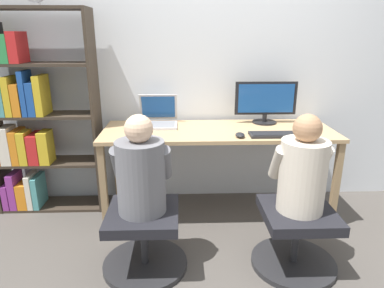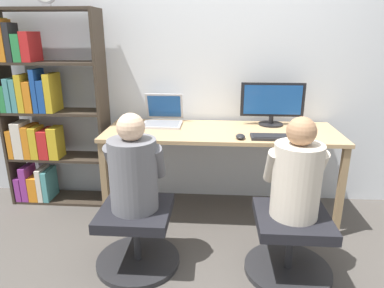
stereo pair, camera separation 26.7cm
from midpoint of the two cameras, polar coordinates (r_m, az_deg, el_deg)
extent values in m
plane|color=#4C4742|center=(2.87, 7.26, -14.70)|extent=(14.00, 14.00, 0.00)
cube|color=silver|center=(3.16, 7.53, 13.41)|extent=(10.00, 0.05, 2.60)
cube|color=tan|center=(2.86, 7.53, 1.98)|extent=(1.92, 0.67, 0.03)
cube|color=#9C7D56|center=(2.82, -11.66, -6.95)|extent=(0.05, 0.05, 0.75)
cube|color=#9C7D56|center=(2.93, 25.96, -7.46)|extent=(0.05, 0.05, 0.75)
cube|color=#9C7D56|center=(3.34, -9.04, -2.76)|extent=(0.05, 0.05, 0.75)
cube|color=#9C7D56|center=(3.44, 22.52, -3.35)|extent=(0.05, 0.05, 0.75)
cylinder|color=black|center=(3.11, 15.40, 3.19)|extent=(0.21, 0.21, 0.01)
cylinder|color=black|center=(3.10, 15.46, 3.89)|extent=(0.04, 0.04, 0.06)
cube|color=black|center=(3.06, 15.74, 7.10)|extent=(0.54, 0.02, 0.29)
cube|color=#19478C|center=(3.05, 15.78, 7.06)|extent=(0.49, 0.01, 0.25)
cube|color=#B7B7BC|center=(2.97, -2.49, 3.21)|extent=(0.34, 0.25, 0.02)
cube|color=gray|center=(2.97, -2.49, 3.42)|extent=(0.30, 0.20, 0.00)
cube|color=#B7B7BC|center=(3.11, -2.17, 6.30)|extent=(0.34, 0.09, 0.24)
cube|color=#19478C|center=(3.10, -2.18, 6.24)|extent=(0.30, 0.08, 0.20)
cube|color=#232326|center=(2.72, 17.00, 1.05)|extent=(0.42, 0.15, 0.02)
cube|color=black|center=(2.71, 17.02, 1.31)|extent=(0.39, 0.12, 0.00)
ellipsoid|color=black|center=(2.64, 10.94, 1.19)|extent=(0.07, 0.11, 0.03)
cylinder|color=#262628|center=(2.59, 18.66, -19.24)|extent=(0.58, 0.58, 0.04)
cylinder|color=#262628|center=(2.48, 19.09, -15.87)|extent=(0.05, 0.05, 0.33)
cube|color=black|center=(2.38, 19.58, -11.86)|extent=(0.47, 0.48, 0.07)
cylinder|color=#262628|center=(2.55, -5.84, -18.83)|extent=(0.58, 0.58, 0.04)
cylinder|color=#262628|center=(2.45, -5.98, -15.41)|extent=(0.05, 0.05, 0.33)
cube|color=black|center=(2.34, -6.14, -11.34)|extent=(0.47, 0.48, 0.07)
cylinder|color=beige|center=(2.26, 20.30, -5.83)|extent=(0.30, 0.30, 0.48)
sphere|color=#A87A56|center=(2.16, 21.20, 1.91)|extent=(0.18, 0.18, 0.18)
cylinder|color=beige|center=(2.26, 16.56, -3.55)|extent=(0.08, 0.21, 0.27)
cylinder|color=beige|center=(2.34, 23.38, -3.58)|extent=(0.08, 0.21, 0.27)
cylinder|color=slate|center=(2.22, -6.37, -5.18)|extent=(0.31, 0.31, 0.48)
sphere|color=beige|center=(2.12, -6.67, 2.76)|extent=(0.18, 0.18, 0.18)
cylinder|color=slate|center=(2.29, -9.77, -2.77)|extent=(0.09, 0.21, 0.27)
cylinder|color=slate|center=(2.24, -2.40, -2.99)|extent=(0.09, 0.21, 0.27)
cube|color=#382D23|center=(3.47, -26.50, 4.93)|extent=(0.02, 0.29, 1.74)
cube|color=#382D23|center=(3.12, -12.17, 5.14)|extent=(0.02, 0.29, 1.74)
cube|color=#382D23|center=(3.55, -18.26, -8.58)|extent=(0.87, 0.28, 0.02)
cube|color=#382D23|center=(3.38, -18.97, -2.04)|extent=(0.87, 0.28, 0.02)
cube|color=#382D23|center=(3.27, -19.72, 5.07)|extent=(0.87, 0.28, 0.02)
cube|color=#382D23|center=(3.21, -20.54, 12.56)|extent=(0.87, 0.28, 0.02)
cube|color=#382D23|center=(3.21, -21.43, 20.20)|extent=(0.87, 0.28, 0.02)
cube|color=#8C338C|center=(3.65, -24.40, -6.40)|extent=(0.05, 0.24, 0.23)
cube|color=#8C338C|center=(3.59, -23.69, -5.83)|extent=(0.06, 0.21, 0.33)
cube|color=orange|center=(3.58, -22.37, -6.51)|extent=(0.09, 0.24, 0.24)
cube|color=silver|center=(3.52, -21.55, -6.12)|extent=(0.05, 0.20, 0.32)
cube|color=teal|center=(3.51, -20.62, -6.25)|extent=(0.05, 0.23, 0.29)
cube|color=orange|center=(3.47, -25.63, 0.12)|extent=(0.05, 0.17, 0.26)
cube|color=silver|center=(3.44, -24.53, 0.71)|extent=(0.09, 0.20, 0.33)
cube|color=orange|center=(3.42, -23.22, 0.50)|extent=(0.06, 0.23, 0.30)
cube|color=gold|center=(3.37, -22.37, 0.28)|extent=(0.07, 0.17, 0.29)
cube|color=red|center=(3.36, -20.82, 0.17)|extent=(0.09, 0.23, 0.26)
cube|color=gold|center=(3.29, -19.59, 0.21)|extent=(0.08, 0.17, 0.29)
cube|color=#2D8C47|center=(3.38, -26.51, 6.82)|extent=(0.05, 0.17, 0.23)
cube|color=teal|center=(3.35, -25.84, 7.37)|extent=(0.05, 0.17, 0.29)
cube|color=teal|center=(3.32, -24.99, 7.37)|extent=(0.05, 0.17, 0.29)
cube|color=gold|center=(3.31, -24.03, 7.79)|extent=(0.06, 0.21, 0.32)
cube|color=orange|center=(3.29, -22.89, 7.37)|extent=(0.07, 0.22, 0.27)
cube|color=#1E4C9E|center=(3.24, -22.09, 8.25)|extent=(0.04, 0.19, 0.37)
cube|color=#1E4C9E|center=(3.25, -20.89, 7.58)|extent=(0.06, 0.24, 0.28)
cube|color=gold|center=(3.21, -19.97, 8.06)|extent=(0.06, 0.23, 0.33)
cube|color=gold|center=(3.35, -27.42, 15.15)|extent=(0.07, 0.21, 0.35)
cube|color=orange|center=(3.30, -26.64, 15.15)|extent=(0.05, 0.16, 0.34)
cube|color=#262628|center=(3.27, -25.73, 15.01)|extent=(0.05, 0.16, 0.31)
cube|color=#2D8C47|center=(3.24, -24.53, 14.36)|extent=(0.07, 0.17, 0.22)
cube|color=red|center=(3.23, -23.09, 14.70)|extent=(0.08, 0.23, 0.24)
cube|color=#B2B2B7|center=(3.10, -20.69, 20.80)|extent=(0.07, 0.03, 0.02)
camera|label=1|loc=(0.13, -87.14, 0.93)|focal=32.00mm
camera|label=2|loc=(0.13, 92.86, -0.93)|focal=32.00mm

